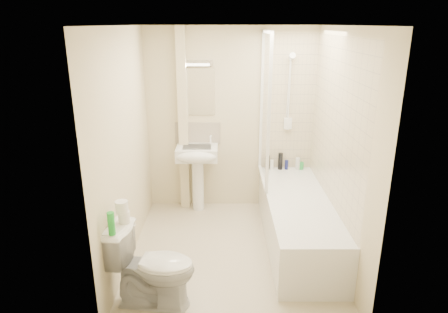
{
  "coord_description": "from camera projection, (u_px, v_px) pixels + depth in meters",
  "views": [
    {
      "loc": [
        -0.09,
        -3.89,
        2.42
      ],
      "look_at": [
        -0.09,
        0.2,
        1.05
      ],
      "focal_mm": 32.0,
      "sensor_mm": 36.0,
      "label": 1
    }
  ],
  "objects": [
    {
      "name": "toilet",
      "position": [
        153.0,
        266.0,
        3.52
      ],
      "size": [
        0.62,
        0.86,
        0.76
      ],
      "primitive_type": "imported",
      "rotation": [
        0.0,
        0.0,
        1.44
      ],
      "color": "white",
      "rests_on": "ground"
    },
    {
      "name": "bottle_green",
      "position": [
        301.0,
        166.0,
        5.36
      ],
      "size": [
        0.06,
        0.06,
        0.1
      ],
      "primitive_type": "cylinder",
      "color": "green",
      "rests_on": "bathtub"
    },
    {
      "name": "green_bottle",
      "position": [
        111.0,
        224.0,
        3.26
      ],
      "size": [
        0.06,
        0.06,
        0.2
      ],
      "primitive_type": "cylinder",
      "color": "green",
      "rests_on": "toilet"
    },
    {
      "name": "floor",
      "position": [
        232.0,
        251.0,
        4.45
      ],
      "size": [
        2.5,
        2.5,
        0.0
      ],
      "primitive_type": "plane",
      "color": "beige",
      "rests_on": "ground"
    },
    {
      "name": "shower_fixture",
      "position": [
        289.0,
        95.0,
        5.1
      ],
      "size": [
        0.1,
        0.16,
        0.99
      ],
      "color": "white",
      "rests_on": "wall_back"
    },
    {
      "name": "toilet_roll_lower",
      "position": [
        124.0,
        217.0,
        3.48
      ],
      "size": [
        0.1,
        0.1,
        0.1
      ],
      "primitive_type": "cylinder",
      "color": "white",
      "rests_on": "toilet"
    },
    {
      "name": "toilet_roll_upper",
      "position": [
        122.0,
        207.0,
        3.43
      ],
      "size": [
        0.11,
        0.11,
        0.1
      ],
      "primitive_type": "cylinder",
      "color": "white",
      "rests_on": "toilet_roll_lower"
    },
    {
      "name": "wall_left",
      "position": [
        125.0,
        149.0,
        4.07
      ],
      "size": [
        0.02,
        2.5,
        2.4
      ],
      "primitive_type": "cube",
      "color": "beige",
      "rests_on": "ground"
    },
    {
      "name": "pedestal_sink",
      "position": [
        197.0,
        161.0,
        5.18
      ],
      "size": [
        0.53,
        0.49,
        1.03
      ],
      "color": "white",
      "rests_on": "ground"
    },
    {
      "name": "bottle_black_a",
      "position": [
        268.0,
        162.0,
        5.35
      ],
      "size": [
        0.06,
        0.06,
        0.19
      ],
      "primitive_type": "cylinder",
      "color": "black",
      "rests_on": "bathtub"
    },
    {
      "name": "tile_right",
      "position": [
        336.0,
        123.0,
        4.19
      ],
      "size": [
        0.01,
        2.1,
        1.75
      ],
      "primitive_type": "cube",
      "color": "beige",
      "rests_on": "wall_right"
    },
    {
      "name": "bottle_blue",
      "position": [
        286.0,
        165.0,
        5.36
      ],
      "size": [
        0.05,
        0.05,
        0.13
      ],
      "primitive_type": "cylinder",
      "color": "navy",
      "rests_on": "bathtub"
    },
    {
      "name": "bottle_white_a",
      "position": [
        272.0,
        165.0,
        5.36
      ],
      "size": [
        0.05,
        0.05,
        0.13
      ],
      "primitive_type": "cylinder",
      "color": "white",
      "rests_on": "bathtub"
    },
    {
      "name": "ceiling",
      "position": [
        234.0,
        25.0,
        3.69
      ],
      "size": [
        2.2,
        2.5,
        0.02
      ],
      "primitive_type": "cube",
      "color": "white",
      "rests_on": "wall_back"
    },
    {
      "name": "shower_screen",
      "position": [
        265.0,
        109.0,
        4.75
      ],
      "size": [
        0.04,
        0.92,
        1.8
      ],
      "color": "white",
      "rests_on": "bathtub"
    },
    {
      "name": "wall_right",
      "position": [
        340.0,
        149.0,
        4.07
      ],
      "size": [
        0.02,
        2.5,
        2.4
      ],
      "primitive_type": "cube",
      "color": "beige",
      "rests_on": "ground"
    },
    {
      "name": "pipe_boxing",
      "position": [
        183.0,
        122.0,
        5.2
      ],
      "size": [
        0.12,
        0.12,
        2.4
      ],
      "primitive_type": "cube",
      "color": "beige",
      "rests_on": "ground"
    },
    {
      "name": "bathtub",
      "position": [
        297.0,
        220.0,
        4.55
      ],
      "size": [
        0.7,
        2.1,
        0.55
      ],
      "color": "white",
      "rests_on": "ground"
    },
    {
      "name": "wall_back",
      "position": [
        231.0,
        121.0,
        5.26
      ],
      "size": [
        2.2,
        0.02,
        2.4
      ],
      "primitive_type": "cube",
      "color": "beige",
      "rests_on": "ground"
    },
    {
      "name": "mirror",
      "position": [
        197.0,
        92.0,
        5.13
      ],
      "size": [
        0.46,
        0.01,
        0.6
      ],
      "primitive_type": "cube",
      "color": "white",
      "rests_on": "wall_back"
    },
    {
      "name": "strip_light",
      "position": [
        196.0,
        63.0,
        4.99
      ],
      "size": [
        0.42,
        0.07,
        0.07
      ],
      "primitive_type": "cube",
      "color": "silver",
      "rests_on": "wall_back"
    },
    {
      "name": "splashback",
      "position": [
        198.0,
        133.0,
        5.3
      ],
      "size": [
        0.6,
        0.02,
        0.3
      ],
      "primitive_type": "cube",
      "color": "beige",
      "rests_on": "wall_back"
    },
    {
      "name": "tile_back",
      "position": [
        288.0,
        104.0,
        5.18
      ],
      "size": [
        0.7,
        0.01,
        1.75
      ],
      "primitive_type": "cube",
      "color": "beige",
      "rests_on": "wall_back"
    },
    {
      "name": "bottle_white_b",
      "position": [
        298.0,
        164.0,
        5.35
      ],
      "size": [
        0.06,
        0.06,
        0.16
      ],
      "primitive_type": "cylinder",
      "color": "silver",
      "rests_on": "bathtub"
    },
    {
      "name": "bottle_black_b",
      "position": [
        280.0,
        161.0,
        5.34
      ],
      "size": [
        0.06,
        0.06,
        0.23
      ],
      "primitive_type": "cylinder",
      "color": "black",
      "rests_on": "bathtub"
    }
  ]
}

